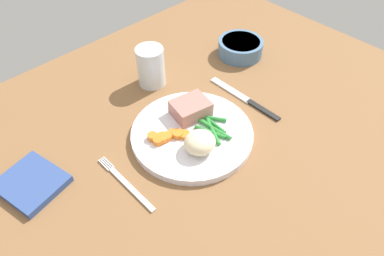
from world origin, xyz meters
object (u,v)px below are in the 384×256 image
napkin (32,183)px  dinner_plate (192,134)px  water_glass (151,69)px  knife (246,99)px  meat_portion (191,108)px  salad_bowl (240,47)px  fork (126,184)px

napkin → dinner_plate: bearing=-21.2°
water_glass → knife: bearing=-60.0°
meat_portion → salad_bowl: meat_portion is taller
water_glass → meat_portion: bearing=-97.4°
meat_portion → napkin: meat_portion is taller
fork → napkin: size_ratio=1.46×
meat_portion → knife: meat_portion is taller
salad_bowl → fork: bearing=-164.5°
meat_portion → water_glass: 16.15cm
meat_portion → fork: size_ratio=0.47×
meat_portion → water_glass: size_ratio=0.80×
knife → water_glass: size_ratio=2.09×
knife → salad_bowl: size_ratio=1.72×
knife → water_glass: 23.84cm
water_glass → napkin: (-36.04, -8.22, -3.52)cm
salad_bowl → napkin: salad_bowl is taller
meat_portion → napkin: bearing=167.1°
dinner_plate → meat_portion: 5.90cm
water_glass → napkin: bearing=-167.2°
meat_portion → fork: 21.72cm
dinner_plate → water_glass: water_glass is taller
meat_portion → fork: bearing=-168.4°
meat_portion → knife: size_ratio=0.38×
dinner_plate → meat_portion: meat_portion is taller
salad_bowl → napkin: bearing=-178.8°
knife → water_glass: water_glass is taller
water_glass → salad_bowl: 26.05cm
knife → salad_bowl: 18.98cm
fork → napkin: napkin is taller
water_glass → napkin: size_ratio=0.86×
napkin → water_glass: bearing=12.8°
fork → water_glass: bearing=38.8°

